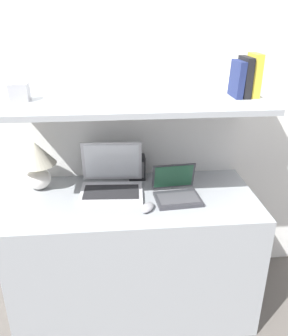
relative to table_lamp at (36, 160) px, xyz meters
The scene contains 13 objects.
wall_back 0.64m from the table_lamp, 21.75° to the left, with size 6.00×0.05×2.40m.
desk 0.79m from the table_lamp, 16.98° to the right, with size 1.35×0.63×0.76m.
back_riser 0.64m from the table_lamp, 17.51° to the left, with size 1.35×0.04×1.27m.
shelf 0.65m from the table_lamp, ahead, with size 1.35×0.57×0.03m.
table_lamp is the anchor object (origin of this frame).
laptop_large 0.44m from the table_lamp, ahead, with size 0.36×0.31×0.26m.
laptop_small 0.80m from the table_lamp, 13.77° to the right, with size 0.26×0.24×0.17m.
computer_mouse 0.69m from the table_lamp, 26.89° to the right, with size 0.10×0.12×0.03m.
router_box 0.59m from the table_lamp, ahead, with size 0.10×0.09×0.15m.
book_yellow 1.26m from the table_lamp, ahead, with size 0.04×0.12×0.22m.
book_black 1.21m from the table_lamp, ahead, with size 0.04×0.15×0.20m.
book_navy 1.17m from the table_lamp, ahead, with size 0.04×0.15×0.18m.
shelf_gadget 0.41m from the table_lamp, 99.08° to the right, with size 0.09×0.07×0.09m.
Camera 1 is at (-0.10, -1.40, 1.71)m, focal length 38.00 mm.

